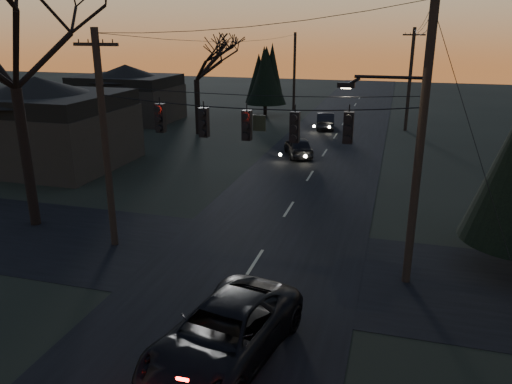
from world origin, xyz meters
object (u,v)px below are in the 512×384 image
(utility_pole_left, at_px, (115,244))
(sedan_oncoming_b, at_px, (325,121))
(utility_pole_far_r, at_px, (405,130))
(utility_pole_far_l, at_px, (293,111))
(suv_near, at_px, (224,334))
(sedan_oncoming_a, at_px, (299,147))
(utility_pole_right, at_px, (406,281))
(bare_tree_left, at_px, (7,27))

(utility_pole_left, xyz_separation_m, sedan_oncoming_b, (4.71, 27.02, 0.69))
(utility_pole_far_r, xyz_separation_m, utility_pole_far_l, (-11.50, 8.00, 0.00))
(utility_pole_far_l, xyz_separation_m, suv_near, (6.80, -41.80, 0.77))
(sedan_oncoming_a, bearing_deg, suv_near, 75.34)
(utility_pole_left, bearing_deg, sedan_oncoming_a, 75.22)
(utility_pole_right, distance_m, suv_near, 7.50)
(utility_pole_left, height_order, bare_tree_left, bare_tree_left)
(bare_tree_left, xyz_separation_m, sedan_oncoming_b, (9.34, 26.01, -7.80))
(utility_pole_right, relative_size, bare_tree_left, 0.82)
(utility_pole_far_l, height_order, suv_near, utility_pole_far_l)
(utility_pole_far_l, height_order, sedan_oncoming_b, utility_pole_far_l)
(sedan_oncoming_a, bearing_deg, utility_pole_far_r, -142.82)
(utility_pole_far_l, distance_m, bare_tree_left, 36.31)
(utility_pole_right, bearing_deg, utility_pole_far_r, 90.00)
(utility_pole_left, relative_size, sedan_oncoming_a, 2.15)
(bare_tree_left, bearing_deg, utility_pole_left, -12.23)
(sedan_oncoming_b, bearing_deg, utility_pole_far_l, -70.56)
(utility_pole_right, height_order, bare_tree_left, bare_tree_left)
(sedan_oncoming_a, bearing_deg, utility_pole_far_l, -98.15)
(utility_pole_far_r, distance_m, suv_near, 34.13)
(utility_pole_far_r, height_order, sedan_oncoming_a, utility_pole_far_r)
(bare_tree_left, distance_m, sedan_oncoming_b, 28.72)
(suv_near, distance_m, sedan_oncoming_b, 32.88)
(utility_pole_right, distance_m, utility_pole_left, 11.50)
(utility_pole_left, relative_size, suv_near, 1.53)
(utility_pole_far_l, height_order, sedan_oncoming_a, utility_pole_far_l)
(utility_pole_far_l, relative_size, sedan_oncoming_a, 2.02)
(bare_tree_left, bearing_deg, sedan_oncoming_a, 59.97)
(bare_tree_left, bearing_deg, utility_pole_right, -3.56)
(sedan_oncoming_b, bearing_deg, utility_pole_left, 71.89)
(utility_pole_right, relative_size, sedan_oncoming_b, 2.38)
(utility_pole_right, bearing_deg, sedan_oncoming_a, 113.25)
(utility_pole_far_l, xyz_separation_m, bare_tree_left, (-4.63, -35.00, 8.49))
(utility_pole_far_l, distance_m, sedan_oncoming_a, 19.91)
(utility_pole_far_l, relative_size, suv_near, 1.44)
(bare_tree_left, relative_size, sedan_oncoming_a, 3.07)
(bare_tree_left, bearing_deg, utility_pole_far_r, 59.14)
(utility_pole_left, bearing_deg, utility_pole_far_r, 67.67)
(suv_near, relative_size, sedan_oncoming_a, 1.41)
(utility_pole_far_r, relative_size, utility_pole_far_l, 1.06)
(utility_pole_right, bearing_deg, bare_tree_left, 176.44)
(utility_pole_left, height_order, sedan_oncoming_b, utility_pole_left)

